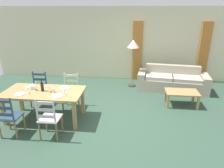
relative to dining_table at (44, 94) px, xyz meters
The scene contains 28 objects.
ground_plane 1.61m from the dining_table, ahead, with size 9.60×9.60×0.02m, color #314B3B.
wall_far 3.79m from the dining_table, 67.09° to the left, with size 9.60×0.16×2.70m, color beige.
curtain_panel_left 4.01m from the dining_table, 55.63° to the left, with size 0.35×0.08×2.20m, color #B76F30.
curtain_panel_right 5.72m from the dining_table, 35.29° to the left, with size 0.35×0.08×2.20m, color #B76F30.
dining_table is the anchor object (origin of this frame).
dining_chair_near_left 0.92m from the dining_table, 119.78° to the right, with size 0.42×0.40×0.96m.
dining_chair_near_right 0.90m from the dining_table, 60.76° to the right, with size 0.42×0.40×0.96m.
dining_chair_far_left 0.92m from the dining_table, 123.05° to the left, with size 0.44×0.42×0.96m.
dining_chair_far_right 0.86m from the dining_table, 58.92° to the left, with size 0.43×0.41×0.96m.
dinner_plate_near_left 0.52m from the dining_table, 150.95° to the right, with size 0.24×0.24×0.02m, color white.
fork_near_left 0.66m from the dining_table, 157.38° to the right, with size 0.02×0.17×0.01m, color silver.
dinner_plate_near_right 0.52m from the dining_table, 29.05° to the right, with size 0.24×0.24×0.02m, color white.
fork_near_right 0.40m from the dining_table, 39.81° to the right, with size 0.02×0.17×0.01m, color silver.
dinner_plate_far_left 0.52m from the dining_table, 150.95° to the left, with size 0.24×0.24×0.02m, color white.
fork_far_left 0.66m from the dining_table, 157.38° to the left, with size 0.02×0.17×0.01m, color silver.
dinner_plate_far_right 0.52m from the dining_table, 29.05° to the left, with size 0.24×0.24×0.02m, color white.
fork_far_right 0.40m from the dining_table, 39.81° to the left, with size 0.02×0.17×0.01m, color silver.
wine_bottle 0.21m from the dining_table, 150.89° to the left, with size 0.07×0.07×0.32m.
wine_glass_near_left 0.40m from the dining_table, 154.15° to the right, with size 0.06×0.06×0.16m.
wine_glass_near_right 0.63m from the dining_table, 14.89° to the right, with size 0.06×0.06×0.16m.
wine_glass_far_left 0.38m from the dining_table, 155.55° to the left, with size 0.06×0.06×0.16m.
coffee_cup_primary 0.29m from the dining_table, ahead, with size 0.07×0.07×0.09m, color silver.
coffee_cup_secondary 0.37m from the dining_table, 165.99° to the left, with size 0.07×0.07×0.09m, color silver.
candle_tall 0.24m from the dining_table, behind, with size 0.05×0.05×0.24m.
candle_short 0.24m from the dining_table, 11.31° to the right, with size 0.05×0.05×0.17m.
couch 4.21m from the dining_table, 34.39° to the left, with size 2.36×1.07×0.80m.
coffee_table 3.72m from the dining_table, 18.13° to the left, with size 0.90×0.56×0.42m.
standing_lamp 3.39m from the dining_table, 50.53° to the left, with size 0.40×0.40×1.64m.
Camera 1 is at (0.67, -4.40, 2.61)m, focal length 32.34 mm.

